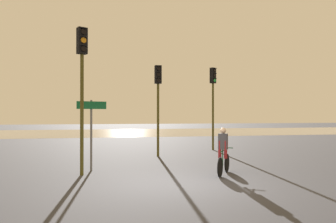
{
  "coord_description": "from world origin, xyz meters",
  "views": [
    {
      "loc": [
        -2.28,
        -9.36,
        2.08
      ],
      "look_at": [
        0.5,
        5.0,
        2.2
      ],
      "focal_mm": 35.0,
      "sensor_mm": 36.0,
      "label": 1
    }
  ],
  "objects": [
    {
      "name": "ground_plane",
      "position": [
        0.0,
        0.0,
        0.0
      ],
      "size": [
        120.0,
        120.0,
        0.0
      ],
      "primitive_type": "plane",
      "color": "#333338"
    },
    {
      "name": "water_strip",
      "position": [
        0.0,
        28.12,
        0.0
      ],
      "size": [
        80.0,
        16.0,
        0.01
      ],
      "primitive_type": "cube",
      "color": "gray",
      "rests_on": "ground"
    },
    {
      "name": "traffic_light_far_right",
      "position": [
        3.92,
        8.84,
        3.31
      ],
      "size": [
        0.4,
        0.42,
        4.78
      ],
      "rotation": [
        0.0,
        0.0,
        3.73
      ],
      "color": "#4C4719",
      "rests_on": "ground"
    },
    {
      "name": "traffic_light_near_left",
      "position": [
        -3.05,
        2.16,
        3.47
      ],
      "size": [
        0.39,
        0.41,
        5.04
      ],
      "rotation": [
        0.0,
        0.0,
        3.6
      ],
      "color": "#4C4719",
      "rests_on": "ground"
    },
    {
      "name": "traffic_light_center",
      "position": [
        0.31,
        6.6,
        3.12
      ],
      "size": [
        0.33,
        0.35,
        4.49
      ],
      "rotation": [
        0.0,
        0.0,
        3.2
      ],
      "color": "#4C4719",
      "rests_on": "ground"
    },
    {
      "name": "direction_sign_post",
      "position": [
        -2.76,
        2.95,
        1.7
      ],
      "size": [
        1.05,
        0.37,
        2.6
      ],
      "rotation": [
        0.0,
        0.0,
        3.46
      ],
      "color": "slate",
      "rests_on": "ground"
    },
    {
      "name": "cyclist",
      "position": [
        1.71,
        1.28,
        0.82
      ],
      "size": [
        0.97,
        1.45,
        1.62
      ],
      "rotation": [
        0.0,
        0.0,
        -0.58
      ],
      "color": "black",
      "rests_on": "ground"
    }
  ]
}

